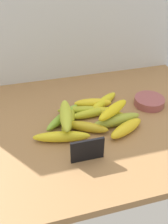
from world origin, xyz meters
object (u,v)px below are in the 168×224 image
(banana_1, at_px, (126,128))
(banana_2, at_px, (116,120))
(banana_8, at_px, (81,110))
(banana_7, at_px, (62,137))
(chalkboard_sign, at_px, (87,151))
(banana_6, at_px, (92,113))
(banana_12, at_px, (66,115))
(banana_5, at_px, (93,103))
(banana_11, at_px, (113,110))
(banana_0, at_px, (86,127))
(banana_3, at_px, (109,113))
(banana_10, at_px, (63,117))
(banana_4, at_px, (104,102))
(fruit_bowl, at_px, (149,101))
(banana_9, at_px, (68,122))

(banana_1, xyz_separation_m, banana_2, (-0.02, 0.05, -0.00))
(banana_1, bearing_deg, banana_8, 128.25)
(banana_7, xyz_separation_m, banana_8, (0.11, 0.14, -0.00))
(chalkboard_sign, xyz_separation_m, banana_1, (0.17, 0.09, -0.02))
(banana_6, distance_m, banana_12, 0.13)
(banana_1, distance_m, banana_12, 0.23)
(chalkboard_sign, distance_m, banana_1, 0.20)
(banana_2, bearing_deg, banana_5, 110.14)
(banana_5, distance_m, banana_11, 0.14)
(banana_0, distance_m, banana_3, 0.13)
(banana_3, xyz_separation_m, banana_11, (-0.00, -0.04, 0.04))
(banana_6, relative_size, banana_10, 0.96)
(banana_1, bearing_deg, banana_7, 175.37)
(banana_7, bearing_deg, chalkboard_sign, -60.52)
(banana_5, relative_size, banana_8, 0.82)
(banana_4, bearing_deg, banana_1, -84.32)
(banana_3, distance_m, banana_4, 0.08)
(fruit_bowl, distance_m, banana_6, 0.26)
(banana_3, distance_m, banana_7, 0.23)
(fruit_bowl, relative_size, banana_1, 0.81)
(chalkboard_sign, xyz_separation_m, banana_5, (0.11, 0.28, -0.02))
(banana_6, distance_m, banana_7, 0.18)
(banana_4, xyz_separation_m, banana_7, (-0.22, -0.17, 0.00))
(banana_0, height_order, banana_4, same)
(fruit_bowl, bearing_deg, banana_11, -158.02)
(banana_5, distance_m, banana_8, 0.07)
(fruit_bowl, xyz_separation_m, banana_2, (-0.19, -0.09, 0.01))
(fruit_bowl, distance_m, banana_0, 0.32)
(banana_10, relative_size, banana_11, 1.16)
(banana_1, height_order, banana_9, banana_1)
(chalkboard_sign, xyz_separation_m, banana_6, (0.08, 0.22, -0.02))
(banana_0, height_order, banana_12, banana_12)
(banana_2, height_order, banana_3, banana_2)
(banana_8, height_order, banana_9, banana_9)
(banana_2, relative_size, banana_7, 0.99)
(chalkboard_sign, distance_m, banana_11, 0.22)
(chalkboard_sign, bearing_deg, banana_12, 100.88)
(banana_5, bearing_deg, banana_1, -70.27)
(fruit_bowl, height_order, banana_3, banana_3)
(banana_12, bearing_deg, banana_3, 9.86)
(banana_2, distance_m, banana_6, 0.11)
(banana_5, height_order, banana_9, banana_9)
(banana_5, distance_m, banana_10, 0.15)
(fruit_bowl, xyz_separation_m, banana_6, (-0.26, -0.02, 0.00))
(banana_6, bearing_deg, banana_10, 178.12)
(banana_4, distance_m, banana_11, 0.13)
(chalkboard_sign, height_order, banana_10, chalkboard_sign)
(banana_9, relative_size, banana_12, 0.81)
(banana_3, bearing_deg, banana_1, -75.87)
(banana_3, relative_size, banana_5, 1.11)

